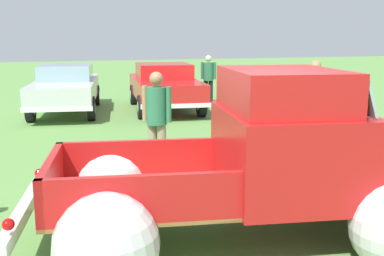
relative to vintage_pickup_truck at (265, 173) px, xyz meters
name	(u,v)px	position (x,y,z in m)	size (l,w,h in m)	color
ground_plane	(231,239)	(-0.38, 0.07, -0.76)	(80.00, 80.00, 0.00)	#609347
vintage_pickup_truck	(265,173)	(0.00, 0.00, 0.00)	(4.87, 3.37, 1.96)	black
show_car_0	(66,86)	(-1.55, 9.92, 0.03)	(2.53, 4.91, 1.43)	black
show_car_1	(164,85)	(1.37, 9.46, 0.03)	(2.43, 4.71, 1.43)	black
spectator_0	(157,116)	(-0.51, 2.93, 0.21)	(0.48, 0.48, 1.70)	gray
spectator_1	(314,96)	(3.21, 4.02, 0.26)	(0.54, 0.38, 1.77)	gray
spectator_2	(208,76)	(3.13, 10.26, 0.17)	(0.49, 0.47, 1.64)	black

